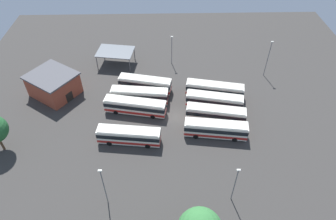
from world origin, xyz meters
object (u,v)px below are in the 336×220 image
bus_row0_slot0 (129,135)px  lamp_post_mid_lot (268,57)px  bus_row0_slot2 (135,106)px  lamp_post_near_entrance (104,185)px  depot_building (54,84)px  bus_row1_slot3 (214,101)px  bus_row0_slot3 (140,95)px  bus_row1_slot4 (215,90)px  lamp_post_by_building (235,183)px  maintenance_shelter (115,52)px  lamp_post_far_corner (172,49)px  bus_row1_slot1 (216,129)px  bus_row0_slot4 (145,84)px  bus_row1_slot2 (216,114)px

bus_row0_slot0 → lamp_post_mid_lot: bearing=33.5°
bus_row0_slot2 → lamp_post_near_entrance: bearing=-99.2°
depot_building → bus_row1_slot3: bearing=-8.9°
bus_row0_slot3 → bus_row1_slot3: 16.07m
bus_row1_slot4 → lamp_post_by_building: (-0.76, -25.77, 2.59)m
bus_row0_slot0 → bus_row0_slot2: same height
bus_row1_slot4 → lamp_post_near_entrance: bearing=-128.6°
maintenance_shelter → lamp_post_far_corner: lamp_post_far_corner is taller
depot_building → lamp_post_mid_lot: size_ratio=1.37×
bus_row0_slot0 → bus_row1_slot1: bearing=4.4°
bus_row1_slot4 → lamp_post_mid_lot: (13.16, 7.47, 3.27)m
bus_row0_slot2 → lamp_post_by_building: size_ratio=1.65×
bus_row0_slot4 → bus_row1_slot3: 16.09m
bus_row0_slot0 → bus_row1_slot2: 17.93m
bus_row1_slot1 → lamp_post_by_building: bearing=-87.2°
bus_row1_slot1 → lamp_post_near_entrance: lamp_post_near_entrance is taller
depot_building → lamp_post_by_building: 44.38m
bus_row0_slot4 → bus_row1_slot1: 20.05m
maintenance_shelter → bus_row1_slot2: bearing=-43.4°
depot_building → bus_row0_slot2: bearing=-20.1°
bus_row1_slot2 → lamp_post_far_corner: (-8.19, 20.82, 2.48)m
bus_row1_slot4 → lamp_post_mid_lot: 15.48m
bus_row1_slot1 → bus_row1_slot3: size_ratio=1.01×
bus_row0_slot3 → bus_row1_slot2: 16.84m
bus_row1_slot2 → lamp_post_mid_lot: bearing=47.3°
depot_building → bus_row0_slot4: bearing=2.1°
depot_building → lamp_post_mid_lot: lamp_post_mid_lot is taller
bus_row0_slot2 → lamp_post_near_entrance: lamp_post_near_entrance is taller
bus_row0_slot3 → bus_row1_slot3: size_ratio=1.03×
lamp_post_mid_lot → lamp_post_by_building: bearing=-112.7°
depot_building → bus_row1_slot1: bearing=-21.7°
bus_row0_slot2 → bus_row1_slot4: (17.25, 5.02, -0.00)m
bus_row1_slot3 → lamp_post_by_building: bearing=-90.4°
bus_row1_slot1 → lamp_post_by_building: 14.12m
bus_row1_slot1 → lamp_post_mid_lot: (14.61, 19.37, 3.27)m
bus_row0_slot2 → depot_building: size_ratio=1.03×
bus_row0_slot2 → bus_row0_slot3: bearing=78.0°
lamp_post_far_corner → lamp_post_near_entrance: (-11.54, -38.88, 0.42)m
bus_row1_slot3 → depot_building: (-34.97, 5.46, 0.84)m
bus_row0_slot2 → depot_building: bearing=159.9°
bus_row1_slot1 → bus_row0_slot2: bearing=156.4°
bus_row1_slot1 → lamp_post_near_entrance: 23.85m
bus_row1_slot2 → lamp_post_far_corner: lamp_post_far_corner is taller
bus_row1_slot2 → lamp_post_far_corner: bearing=111.5°
bus_row0_slot2 → maintenance_shelter: (-5.82, 18.28, 1.73)m
bus_row1_slot2 → lamp_post_far_corner: size_ratio=1.58×
lamp_post_by_building → lamp_post_mid_lot: size_ratio=0.85×
lamp_post_near_entrance → lamp_post_mid_lot: size_ratio=0.92×
bus_row0_slot0 → bus_row0_slot2: (0.72, 8.16, 0.00)m
maintenance_shelter → lamp_post_far_corner: 14.03m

